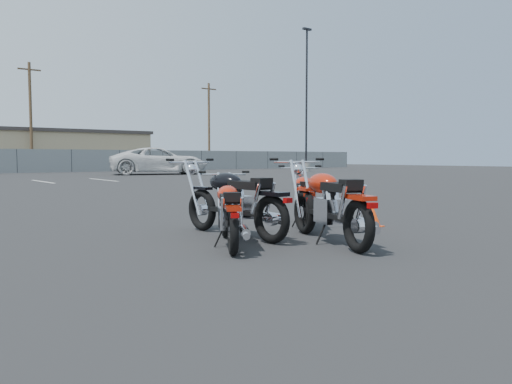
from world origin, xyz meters
TOP-DOWN VIEW (x-y plane):
  - ground at (0.00, 0.00)m, footprint 120.00×120.00m
  - motorcycle_front_red at (-0.71, -0.00)m, footprint 1.35×1.90m
  - motorcycle_second_black at (-0.20, 0.59)m, footprint 0.92×2.38m
  - motorcycle_third_red at (1.36, 0.75)m, footprint 1.63×1.90m
  - motorcycle_rear_red at (0.55, -0.63)m, footprint 1.27×2.36m
  - training_cone_near at (2.30, 0.07)m, footprint 0.30×0.30m
  - light_pole_east at (23.32, 24.18)m, footprint 0.80×0.70m
  - tan_building_east at (10.00, 44.00)m, footprint 14.40×9.40m
  - utility_pole_c at (6.00, 39.00)m, footprint 1.80×0.24m
  - utility_pole_d at (24.00, 40.00)m, footprint 1.80×0.24m
  - white_van at (11.21, 26.05)m, footprint 5.38×8.29m

SIDE VIEW (x-z plane):
  - ground at x=0.00m, z-range 0.00..0.00m
  - training_cone_near at x=2.30m, z-range 0.00..0.36m
  - motorcycle_front_red at x=-0.71m, z-range -0.04..0.93m
  - motorcycle_third_red at x=1.36m, z-range -0.05..0.99m
  - motorcycle_second_black at x=-0.20m, z-range -0.05..1.11m
  - motorcycle_rear_red at x=0.55m, z-range -0.05..1.12m
  - white_van at x=11.21m, z-range 0.00..2.93m
  - tan_building_east at x=10.00m, z-range 0.01..3.71m
  - light_pole_east at x=23.32m, z-range -2.65..8.77m
  - utility_pole_c at x=6.00m, z-range 0.19..9.19m
  - utility_pole_d at x=24.00m, z-range 0.19..9.19m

